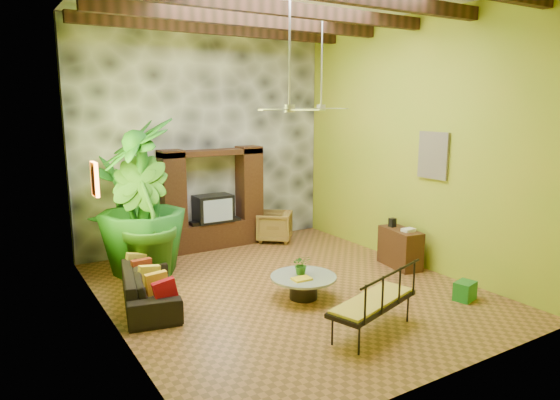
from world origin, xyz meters
TOP-DOWN VIEW (x-y plane):
  - ground at (0.00, 0.00)m, footprint 7.00×7.00m
  - back_wall at (0.00, 3.50)m, footprint 6.00×0.02m
  - left_wall at (-3.00, 0.00)m, footprint 0.02×7.00m
  - right_wall at (3.00, 0.00)m, footprint 0.02×7.00m
  - stone_accent_wall at (0.00, 3.44)m, footprint 5.98×0.10m
  - ceiling_beams at (0.00, 0.00)m, footprint 5.95×5.36m
  - entertainment_center at (0.00, 3.14)m, footprint 2.40×0.55m
  - ceiling_fan_front at (-0.20, -0.40)m, footprint 1.28×1.28m
  - ceiling_fan_back at (1.60, 1.20)m, footprint 1.28×1.28m
  - wall_art_mask at (-2.96, 1.00)m, footprint 0.06×0.32m
  - wall_art_painting at (2.96, -0.60)m, footprint 0.06×0.70m
  - sofa at (-2.30, 0.58)m, footprint 1.22×2.18m
  - wicker_armchair at (1.47, 2.85)m, footprint 1.11×1.10m
  - tall_plant_a at (-2.10, 3.15)m, footprint 1.41×1.42m
  - tall_plant_b at (-1.98, 1.84)m, footprint 1.52×1.61m
  - tall_plant_c at (-1.88, 2.25)m, footprint 1.71×1.71m
  - coffee_table at (0.02, -0.53)m, footprint 1.13×1.13m
  - centerpiece_plant at (0.04, -0.43)m, footprint 0.39×0.36m
  - yellow_tray at (-0.12, -0.67)m, footprint 0.32×0.24m
  - iron_bench at (0.12, -2.21)m, footprint 1.70×1.04m
  - side_console at (2.65, -0.15)m, footprint 0.59×1.03m
  - green_bin at (2.30, -2.03)m, footprint 0.42×0.35m

SIDE VIEW (x-z plane):
  - ground at x=0.00m, z-range 0.00..0.00m
  - green_bin at x=2.30m, z-range 0.00..0.32m
  - coffee_table at x=0.02m, z-range 0.06..0.46m
  - sofa at x=-2.30m, z-range 0.00..0.60m
  - wicker_armchair at x=1.47m, z-range 0.00..0.73m
  - side_console at x=2.65m, z-range 0.00..0.78m
  - yellow_tray at x=-0.12m, z-range 0.40..0.43m
  - iron_bench at x=0.12m, z-range 0.25..0.82m
  - centerpiece_plant at x=0.04m, z-range 0.40..0.74m
  - entertainment_center at x=0.00m, z-range -0.18..2.12m
  - tall_plant_a at x=-2.10m, z-range 0.00..2.27m
  - tall_plant_b at x=-1.98m, z-range 0.00..2.32m
  - tall_plant_c at x=-1.88m, z-range 0.00..3.01m
  - wall_art_mask at x=-2.96m, z-range 1.83..2.38m
  - wall_art_painting at x=2.96m, z-range 1.85..2.75m
  - back_wall at x=0.00m, z-range 0.00..5.00m
  - left_wall at x=-3.00m, z-range 0.00..5.00m
  - right_wall at x=3.00m, z-range 0.00..5.00m
  - stone_accent_wall at x=0.00m, z-range 0.01..4.99m
  - ceiling_fan_front at x=-0.20m, z-range 2.47..4.33m
  - ceiling_fan_back at x=1.60m, z-range 2.47..4.33m
  - ceiling_beams at x=0.00m, z-range 4.67..4.89m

